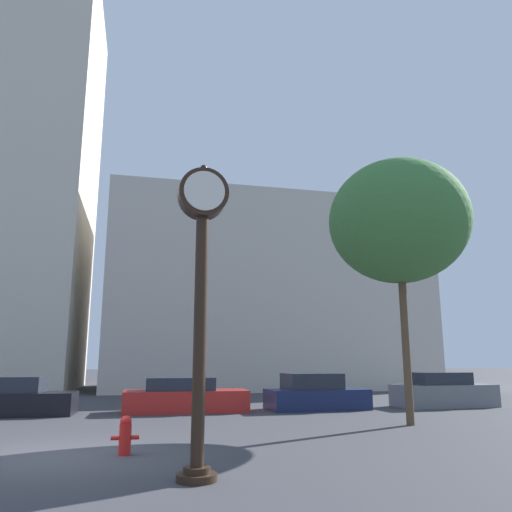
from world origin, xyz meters
The scene contains 9 objects.
ground_plane centered at (0.00, 0.00, 0.00)m, with size 200.00×200.00×0.00m, color #38383D.
building_storefront_row centered at (10.23, 24.00, 6.38)m, with size 21.49×12.00×12.75m.
street_clock centered at (2.58, -2.79, 3.42)m, with size 0.88×0.66×5.38m.
car_black centered at (-2.61, 8.24, 0.56)m, with size 4.12×1.88×1.33m.
car_red centered at (3.36, 8.15, 0.54)m, with size 4.62×1.94×1.26m.
car_navy centered at (8.46, 7.93, 0.58)m, with size 3.95×1.96×1.39m.
car_grey centered at (14.04, 7.84, 0.60)m, with size 4.19×1.91×1.40m.
fire_hydrant_near centered at (1.39, -0.21, 0.39)m, with size 0.57×0.25×0.77m.
bare_tree centered at (9.58, 2.75, 6.28)m, with size 4.46×4.46×8.30m.
Camera 1 is at (1.56, -11.32, 1.90)m, focal length 35.00 mm.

